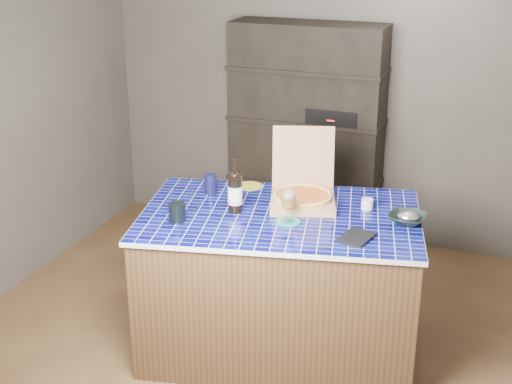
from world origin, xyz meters
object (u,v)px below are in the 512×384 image
at_px(mead_bottle, 235,191).
at_px(bowl, 408,219).
at_px(pizza_box, 303,194).
at_px(kitchen_island, 279,281).
at_px(wine_glass, 288,200).
at_px(dvd_case, 357,237).

bearing_deg(mead_bottle, bowl, 11.06).
distance_m(pizza_box, bowl, 0.66).
bearing_deg(pizza_box, kitchen_island, -126.98).
xyz_separation_m(pizza_box, wine_glass, (0.01, -0.31, 0.08)).
relative_size(wine_glass, bowl, 0.92).
bearing_deg(wine_glass, pizza_box, 91.23).
bearing_deg(bowl, kitchen_island, -169.67).
xyz_separation_m(wine_glass, bowl, (0.65, 0.23, -0.11)).
distance_m(wine_glass, bowl, 0.70).
bearing_deg(dvd_case, mead_bottle, -177.32).
relative_size(pizza_box, dvd_case, 2.68).
xyz_separation_m(pizza_box, bowl, (0.65, -0.08, -0.03)).
relative_size(kitchen_island, bowl, 8.45).
relative_size(mead_bottle, wine_glass, 1.71).
distance_m(pizza_box, mead_bottle, 0.44).
bearing_deg(kitchen_island, wine_glass, -63.57).
bearing_deg(bowl, pizza_box, 173.46).
xyz_separation_m(mead_bottle, bowl, (0.99, 0.19, -0.11)).
bearing_deg(dvd_case, pizza_box, 149.41).
bearing_deg(mead_bottle, dvd_case, -9.24).
relative_size(kitchen_island, dvd_case, 8.61).
bearing_deg(pizza_box, dvd_case, -59.83).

